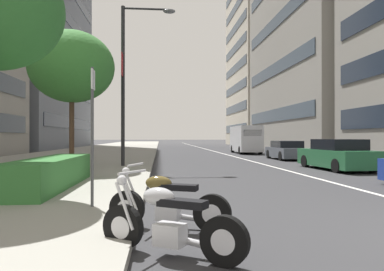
{
  "coord_description": "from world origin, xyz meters",
  "views": [
    {
      "loc": [
        -4.34,
        5.83,
        1.54
      ],
      "look_at": [
        17.24,
        3.89,
        1.64
      ],
      "focal_mm": 33.51,
      "sensor_mm": 36.0,
      "label": 1
    }
  ],
  "objects_px": {
    "car_following_behind": "(337,155)",
    "delivery_van_ahead": "(246,139)",
    "motorcycle_nearest_camera": "(168,225)",
    "street_tree_mid_sidewalk": "(72,67)",
    "parking_sign_by_curb": "(92,123)",
    "motorcycle_by_sign_pole": "(167,205)",
    "street_lamp_with_banners": "(131,68)",
    "car_approaching_light": "(286,151)"
  },
  "relations": [
    {
      "from": "car_following_behind",
      "to": "delivery_van_ahead",
      "type": "height_order",
      "value": "delivery_van_ahead"
    },
    {
      "from": "motorcycle_nearest_camera",
      "to": "street_tree_mid_sidewalk",
      "type": "height_order",
      "value": "street_tree_mid_sidewalk"
    },
    {
      "from": "delivery_van_ahead",
      "to": "parking_sign_by_curb",
      "type": "bearing_deg",
      "value": 161.36
    },
    {
      "from": "motorcycle_by_sign_pole",
      "to": "street_lamp_with_banners",
      "type": "xyz_separation_m",
      "value": [
        11.64,
        1.52,
        4.5
      ]
    },
    {
      "from": "parking_sign_by_curb",
      "to": "street_tree_mid_sidewalk",
      "type": "distance_m",
      "value": 9.77
    },
    {
      "from": "motorcycle_nearest_camera",
      "to": "delivery_van_ahead",
      "type": "xyz_separation_m",
      "value": [
        28.58,
        -7.95,
        0.96
      ]
    },
    {
      "from": "delivery_van_ahead",
      "to": "motorcycle_by_sign_pole",
      "type": "bearing_deg",
      "value": 165.07
    },
    {
      "from": "parking_sign_by_curb",
      "to": "street_lamp_with_banners",
      "type": "height_order",
      "value": "street_lamp_with_banners"
    },
    {
      "from": "car_approaching_light",
      "to": "street_tree_mid_sidewalk",
      "type": "xyz_separation_m",
      "value": [
        -7.58,
        12.55,
        4.06
      ]
    },
    {
      "from": "delivery_van_ahead",
      "to": "parking_sign_by_curb",
      "type": "relative_size",
      "value": 2.06
    },
    {
      "from": "parking_sign_by_curb",
      "to": "street_tree_mid_sidewalk",
      "type": "relative_size",
      "value": 0.46
    },
    {
      "from": "car_approaching_light",
      "to": "delivery_van_ahead",
      "type": "bearing_deg",
      "value": 3.94
    },
    {
      "from": "car_following_behind",
      "to": "motorcycle_nearest_camera",
      "type": "bearing_deg",
      "value": 142.2
    },
    {
      "from": "street_lamp_with_banners",
      "to": "motorcycle_nearest_camera",
      "type": "bearing_deg",
      "value": -173.36
    },
    {
      "from": "car_approaching_light",
      "to": "parking_sign_by_curb",
      "type": "height_order",
      "value": "parking_sign_by_curb"
    },
    {
      "from": "motorcycle_nearest_camera",
      "to": "delivery_van_ahead",
      "type": "relative_size",
      "value": 0.32
    },
    {
      "from": "street_lamp_with_banners",
      "to": "car_approaching_light",
      "type": "bearing_deg",
      "value": -58.05
    },
    {
      "from": "motorcycle_by_sign_pole",
      "to": "delivery_van_ahead",
      "type": "distance_m",
      "value": 28.36
    },
    {
      "from": "motorcycle_nearest_camera",
      "to": "delivery_van_ahead",
      "type": "height_order",
      "value": "delivery_van_ahead"
    },
    {
      "from": "car_approaching_light",
      "to": "street_lamp_with_banners",
      "type": "height_order",
      "value": "street_lamp_with_banners"
    },
    {
      "from": "street_lamp_with_banners",
      "to": "parking_sign_by_curb",
      "type": "bearing_deg",
      "value": -179.71
    },
    {
      "from": "motorcycle_nearest_camera",
      "to": "parking_sign_by_curb",
      "type": "xyz_separation_m",
      "value": [
        2.71,
        1.46,
        1.41
      ]
    },
    {
      "from": "parking_sign_by_curb",
      "to": "street_tree_mid_sidewalk",
      "type": "xyz_separation_m",
      "value": [
        8.99,
        2.56,
        2.85
      ]
    },
    {
      "from": "car_approaching_light",
      "to": "parking_sign_by_curb",
      "type": "xyz_separation_m",
      "value": [
        -16.57,
        9.99,
        1.21
      ]
    },
    {
      "from": "street_lamp_with_banners",
      "to": "street_tree_mid_sidewalk",
      "type": "bearing_deg",
      "value": 117.67
    },
    {
      "from": "motorcycle_by_sign_pole",
      "to": "car_following_behind",
      "type": "bearing_deg",
      "value": -108.34
    },
    {
      "from": "motorcycle_nearest_camera",
      "to": "street_tree_mid_sidewalk",
      "type": "relative_size",
      "value": 0.3
    },
    {
      "from": "street_tree_mid_sidewalk",
      "to": "car_approaching_light",
      "type": "bearing_deg",
      "value": -58.88
    },
    {
      "from": "car_approaching_light",
      "to": "car_following_behind",
      "type": "bearing_deg",
      "value": 178.07
    },
    {
      "from": "motorcycle_nearest_camera",
      "to": "car_approaching_light",
      "type": "bearing_deg",
      "value": -81.88
    },
    {
      "from": "motorcycle_by_sign_pole",
      "to": "car_following_behind",
      "type": "relative_size",
      "value": 0.44
    },
    {
      "from": "motorcycle_nearest_camera",
      "to": "parking_sign_by_curb",
      "type": "bearing_deg",
      "value": -29.66
    },
    {
      "from": "motorcycle_nearest_camera",
      "to": "motorcycle_by_sign_pole",
      "type": "height_order",
      "value": "motorcycle_by_sign_pole"
    },
    {
      "from": "motorcycle_by_sign_pole",
      "to": "street_tree_mid_sidewalk",
      "type": "distance_m",
      "value": 11.87
    },
    {
      "from": "motorcycle_by_sign_pole",
      "to": "parking_sign_by_curb",
      "type": "height_order",
      "value": "parking_sign_by_curb"
    },
    {
      "from": "street_tree_mid_sidewalk",
      "to": "motorcycle_by_sign_pole",
      "type": "bearing_deg",
      "value": -158.68
    },
    {
      "from": "car_following_behind",
      "to": "street_lamp_with_banners",
      "type": "relative_size",
      "value": 0.6
    },
    {
      "from": "motorcycle_by_sign_pole",
      "to": "parking_sign_by_curb",
      "type": "xyz_separation_m",
      "value": [
        1.34,
        1.47,
        1.41
      ]
    },
    {
      "from": "car_approaching_light",
      "to": "delivery_van_ahead",
      "type": "height_order",
      "value": "delivery_van_ahead"
    },
    {
      "from": "motorcycle_by_sign_pole",
      "to": "car_approaching_light",
      "type": "relative_size",
      "value": 0.49
    },
    {
      "from": "street_lamp_with_banners",
      "to": "street_tree_mid_sidewalk",
      "type": "distance_m",
      "value": 2.84
    },
    {
      "from": "car_approaching_light",
      "to": "street_lamp_with_banners",
      "type": "xyz_separation_m",
      "value": [
        -6.26,
        10.04,
        4.3
      ]
    }
  ]
}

